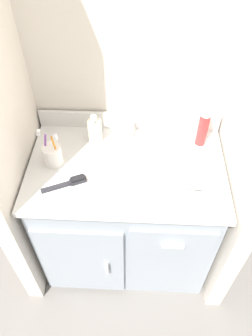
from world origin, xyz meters
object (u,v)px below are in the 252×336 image
object	(u,v)px
toothbrush_cup	(53,155)
shaving_cream_can	(203,128)
hairbrush	(70,182)
hand_towel	(200,176)
soap_dispenser	(95,130)

from	to	relation	value
toothbrush_cup	shaving_cream_can	world-z (taller)	shaving_cream_can
hairbrush	hand_towel	size ratio (longest dim) A/B	0.99
toothbrush_cup	hairbrush	distance (m)	0.16
soap_dispenser	toothbrush_cup	bearing A→B (deg)	-138.03
toothbrush_cup	hairbrush	xyz separation A→B (m)	(0.09, -0.12, -0.04)
shaving_cream_can	hand_towel	distance (m)	0.26
toothbrush_cup	shaving_cream_can	bearing A→B (deg)	13.47
soap_dispenser	shaving_cream_can	distance (m)	0.50
toothbrush_cup	hand_towel	bearing A→B (deg)	-8.19
hairbrush	toothbrush_cup	bearing A→B (deg)	103.96
hairbrush	hand_towel	world-z (taller)	hand_towel
hand_towel	toothbrush_cup	bearing A→B (deg)	171.81
toothbrush_cup	hand_towel	world-z (taller)	toothbrush_cup
soap_dispenser	shaving_cream_can	size ratio (longest dim) A/B	0.81
shaving_cream_can	toothbrush_cup	bearing A→B (deg)	-166.53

